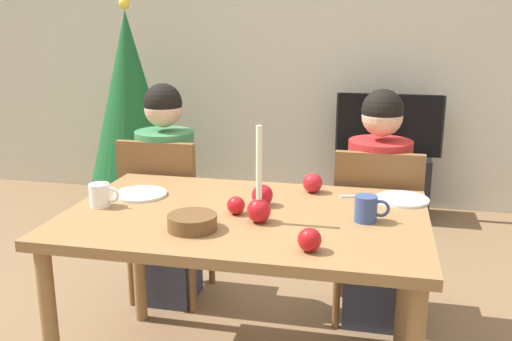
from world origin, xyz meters
The scene contains 20 objects.
back_wall centered at (0.00, 2.60, 1.30)m, with size 6.40×0.10×2.60m, color beige.
dining_table centered at (0.00, 0.00, 0.67)m, with size 1.40×0.90×0.75m.
chair_left centered at (-0.58, 0.61, 0.51)m, with size 0.40×0.40×0.90m.
chair_right centered at (0.50, 0.61, 0.51)m, with size 0.40×0.40×0.90m.
person_left_child centered at (-0.58, 0.64, 0.57)m, with size 0.30×0.30×1.17m.
person_right_child centered at (0.50, 0.64, 0.57)m, with size 0.30×0.30×1.17m.
tv_stand centered at (0.56, 2.30, 0.24)m, with size 0.64×0.40×0.48m, color black.
tv centered at (0.56, 2.30, 0.71)m, with size 0.79×0.05×0.46m.
christmas_tree centered at (-1.34, 1.91, 0.84)m, with size 0.70×0.70×1.63m.
candle_centerpiece centered at (0.07, -0.09, 0.82)m, with size 0.09×0.09×0.37m.
plate_left centered at (-0.49, 0.13, 0.76)m, with size 0.23×0.23×0.01m, color silver.
plate_right centered at (0.60, 0.29, 0.76)m, with size 0.22×0.22×0.01m, color silver.
mug_left centered at (-0.59, -0.04, 0.80)m, with size 0.13×0.08×0.09m.
mug_right centered at (0.46, 0.01, 0.80)m, with size 0.13×0.08×0.10m.
fork_right centered at (0.43, 0.30, 0.75)m, with size 0.18×0.01×0.01m, color silver.
bowl_walnuts centered at (-0.14, -0.21, 0.78)m, with size 0.18×0.18×0.06m, color brown.
apple_near_candle centered at (0.22, 0.33, 0.79)m, with size 0.09×0.09×0.09m, color red.
apple_by_left_plate centered at (0.29, -0.32, 0.79)m, with size 0.08×0.08×0.08m, color #AF1216.
apple_by_right_mug centered at (-0.03, -0.02, 0.79)m, with size 0.07×0.07×0.07m, color red.
apple_far_edge centered at (0.05, 0.11, 0.79)m, with size 0.09×0.09×0.09m, color red.
Camera 1 is at (0.50, -2.05, 1.48)m, focal length 40.10 mm.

